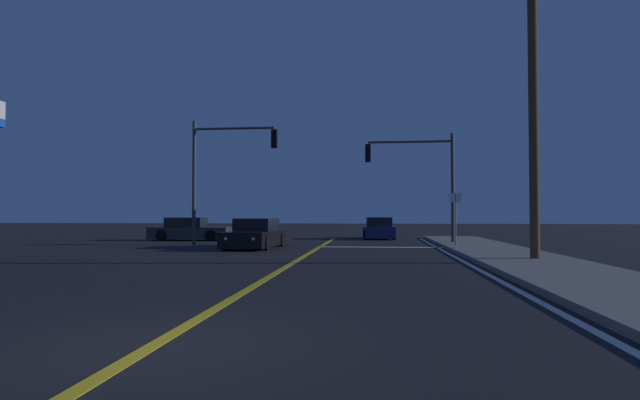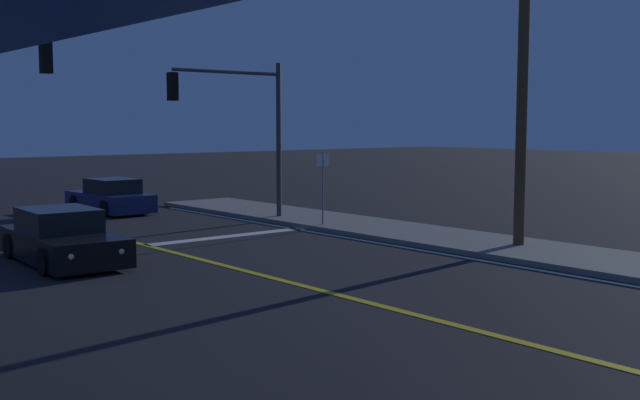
{
  "view_description": "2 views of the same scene",
  "coord_description": "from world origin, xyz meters",
  "px_view_note": "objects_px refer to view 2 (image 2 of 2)",
  "views": [
    {
      "loc": [
        2.55,
        -5.76,
        1.52
      ],
      "look_at": [
        -0.06,
        18.75,
        2.21
      ],
      "focal_mm": 28.91,
      "sensor_mm": 36.0,
      "label": 1
    },
    {
      "loc": [
        -10.05,
        -1.58,
        3.44
      ],
      "look_at": [
        -0.87,
        9.43,
        2.02
      ],
      "focal_mm": 43.17,
      "sensor_mm": 36.0,
      "label": 2
    }
  ],
  "objects_px": {
    "car_parked_curb_black": "(62,239)",
    "traffic_signal_near_right": "(240,115)",
    "car_following_oncoming_navy": "(111,198)",
    "utility_pole_right": "(524,45)",
    "street_sign_corner": "(323,178)"
  },
  "relations": [
    {
      "from": "street_sign_corner",
      "to": "car_following_oncoming_navy",
      "type": "bearing_deg",
      "value": 110.61
    },
    {
      "from": "utility_pole_right",
      "to": "car_following_oncoming_navy",
      "type": "bearing_deg",
      "value": 106.91
    },
    {
      "from": "car_parked_curb_black",
      "to": "street_sign_corner",
      "type": "distance_m",
      "value": 9.06
    },
    {
      "from": "street_sign_corner",
      "to": "car_parked_curb_black",
      "type": "bearing_deg",
      "value": -176.47
    },
    {
      "from": "car_parked_curb_black",
      "to": "traffic_signal_near_right",
      "type": "bearing_deg",
      "value": -153.52
    },
    {
      "from": "car_following_oncoming_navy",
      "to": "car_parked_curb_black",
      "type": "bearing_deg",
      "value": -123.17
    },
    {
      "from": "car_following_oncoming_navy",
      "to": "utility_pole_right",
      "type": "height_order",
      "value": "utility_pole_right"
    },
    {
      "from": "utility_pole_right",
      "to": "traffic_signal_near_right",
      "type": "bearing_deg",
      "value": 106.01
    },
    {
      "from": "car_parked_curb_black",
      "to": "traffic_signal_near_right",
      "type": "distance_m",
      "value": 8.93
    },
    {
      "from": "car_following_oncoming_navy",
      "to": "utility_pole_right",
      "type": "bearing_deg",
      "value": -75.53
    },
    {
      "from": "car_parked_curb_black",
      "to": "street_sign_corner",
      "type": "xyz_separation_m",
      "value": [
        8.97,
        0.55,
        1.11
      ]
    },
    {
      "from": "traffic_signal_near_right",
      "to": "street_sign_corner",
      "type": "xyz_separation_m",
      "value": [
        1.33,
        -2.8,
        -2.08
      ]
    },
    {
      "from": "car_parked_curb_black",
      "to": "street_sign_corner",
      "type": "relative_size",
      "value": 1.84
    },
    {
      "from": "car_parked_curb_black",
      "to": "street_sign_corner",
      "type": "bearing_deg",
      "value": -173.68
    },
    {
      "from": "utility_pole_right",
      "to": "street_sign_corner",
      "type": "height_order",
      "value": "utility_pole_right"
    }
  ]
}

